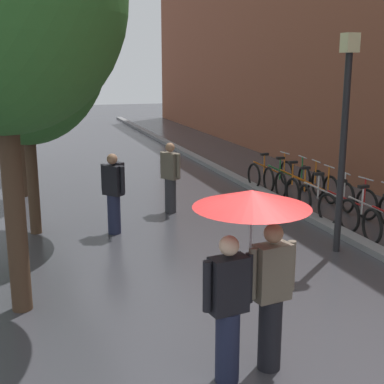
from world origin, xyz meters
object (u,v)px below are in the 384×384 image
Objects in this scene: parked_bicycle_2 at (348,206)px; pedestrian_walking_far at (114,191)px; parked_bicycle_1 at (370,212)px; couple_under_umbrella at (251,250)px; street_tree_1 at (23,40)px; parked_bicycle_6 at (287,178)px; street_lamp_post at (344,127)px; street_tree_2 at (12,39)px; parked_bicycle_3 at (326,198)px; parked_bicycle_5 at (299,183)px; pedestrian_walking_midground at (170,177)px; street_tree_3 at (12,32)px; parked_bicycle_7 at (270,174)px; parked_bicycle_4 at (312,190)px.

parked_bicycle_2 is 0.70× the size of pedestrian_walking_far.
couple_under_umbrella is (-4.48, -4.04, 1.06)m from parked_bicycle_1.
street_tree_1 is 5.11× the size of parked_bicycle_6.
street_lamp_post reaches higher than pedestrian_walking_far.
parked_bicycle_3 is at bearing -30.66° from street_tree_2.
parked_bicycle_5 is 0.54× the size of couple_under_umbrella.
pedestrian_walking_midground is (-3.38, 1.96, 0.44)m from parked_bicycle_2.
parked_bicycle_1 is 2.48m from street_lamp_post.
street_lamp_post is at bearing 44.98° from couple_under_umbrella.
street_lamp_post is (-1.32, -3.75, 1.89)m from parked_bicycle_5.
street_tree_1 is 6.69m from street_tree_3.
street_tree_3 is 9.58m from parked_bicycle_5.
parked_bicycle_3 and parked_bicycle_5 have the same top height.
street_tree_2 reaches higher than couple_under_umbrella.
parked_bicycle_1 is 0.59m from parked_bicycle_2.
parked_bicycle_2 and parked_bicycle_5 have the same top height.
street_tree_1 is at bearing 163.68° from parked_bicycle_1.
parked_bicycle_2 and parked_bicycle_6 have the same top height.
street_tree_3 is at bearing 103.21° from pedestrian_walking_far.
parked_bicycle_7 is 9.35m from couple_under_umbrella.
street_lamp_post is at bearing -28.50° from street_tree_1.
parked_bicycle_6 is at bearing 22.89° from pedestrian_walking_far.
street_tree_2 is 8.77m from parked_bicycle_2.
parked_bicycle_2 is 1.52m from parked_bicycle_4.
street_lamp_post is 4.31m from pedestrian_walking_midground.
street_tree_1 is 1.00× the size of street_tree_3.
parked_bicycle_4 is 1.40m from parked_bicycle_6.
street_tree_2 is 5.18m from pedestrian_walking_midground.
parked_bicycle_5 is 4.40m from street_lamp_post.
street_tree_2 reaches higher than parked_bicycle_4.
street_tree_2 reaches higher than parked_bicycle_2.
parked_bicycle_1 is 5.21m from pedestrian_walking_far.
parked_bicycle_7 is at bearing 92.42° from parked_bicycle_1.
parked_bicycle_2 and parked_bicycle_4 have the same top height.
couple_under_umbrella is at bearing -71.19° from street_tree_1.
parked_bicycle_1 is 0.99× the size of parked_bicycle_7.
street_lamp_post is at bearing -112.38° from parked_bicycle_4.
street_tree_2 reaches higher than parked_bicycle_7.
street_tree_1 is 1.04× the size of street_tree_2.
pedestrian_walking_midground is (-3.46, -0.96, 0.44)m from parked_bicycle_6.
street_lamp_post is (-1.16, -2.25, 1.89)m from parked_bicycle_3.
street_tree_3 reaches higher than parked_bicycle_4.
street_tree_3 reaches higher than parked_bicycle_5.
street_tree_1 is 1.50× the size of street_lamp_post.
parked_bicycle_3 is at bearing -95.93° from parked_bicycle_5.
parked_bicycle_1 is at bearing -35.90° from pedestrian_walking_midground.
parked_bicycle_3 is 2.15m from parked_bicycle_6.
couple_under_umbrella reaches higher than parked_bicycle_2.
parked_bicycle_4 is 4.96m from pedestrian_walking_far.
pedestrian_walking_midground is (3.18, -2.67, -3.08)m from street_tree_2.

